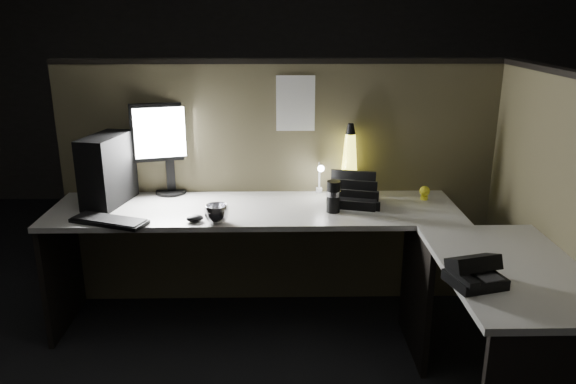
{
  "coord_description": "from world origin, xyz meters",
  "views": [
    {
      "loc": [
        -0.02,
        -2.4,
        1.77
      ],
      "look_at": [
        0.03,
        0.35,
        0.9
      ],
      "focal_mm": 35.0,
      "sensor_mm": 36.0,
      "label": 1
    }
  ],
  "objects_px": {
    "keyboard": "(109,221)",
    "lava_lamp": "(349,165)",
    "pc_tower": "(108,170)",
    "desk_phone": "(474,273)",
    "monitor": "(168,139)"
  },
  "relations": [
    {
      "from": "keyboard",
      "to": "lava_lamp",
      "type": "xyz_separation_m",
      "value": [
        1.31,
        0.47,
        0.17
      ]
    },
    {
      "from": "pc_tower",
      "to": "desk_phone",
      "type": "relative_size",
      "value": 1.64
    },
    {
      "from": "keyboard",
      "to": "pc_tower",
      "type": "bearing_deg",
      "value": 125.1
    },
    {
      "from": "pc_tower",
      "to": "monitor",
      "type": "relative_size",
      "value": 0.72
    },
    {
      "from": "lava_lamp",
      "to": "desk_phone",
      "type": "bearing_deg",
      "value": -73.11
    },
    {
      "from": "monitor",
      "to": "lava_lamp",
      "type": "bearing_deg",
      "value": -17.45
    },
    {
      "from": "desk_phone",
      "to": "monitor",
      "type": "bearing_deg",
      "value": 123.73
    },
    {
      "from": "pc_tower",
      "to": "lava_lamp",
      "type": "xyz_separation_m",
      "value": [
        1.4,
        0.14,
        -0.02
      ]
    },
    {
      "from": "lava_lamp",
      "to": "pc_tower",
      "type": "bearing_deg",
      "value": -174.13
    },
    {
      "from": "pc_tower",
      "to": "lava_lamp",
      "type": "distance_m",
      "value": 1.41
    },
    {
      "from": "lava_lamp",
      "to": "keyboard",
      "type": "bearing_deg",
      "value": -160.19
    },
    {
      "from": "pc_tower",
      "to": "monitor",
      "type": "height_order",
      "value": "monitor"
    },
    {
      "from": "monitor",
      "to": "pc_tower",
      "type": "bearing_deg",
      "value": -162.86
    },
    {
      "from": "keyboard",
      "to": "monitor",
      "type": "bearing_deg",
      "value": 86.96
    },
    {
      "from": "pc_tower",
      "to": "lava_lamp",
      "type": "relative_size",
      "value": 0.92
    }
  ]
}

